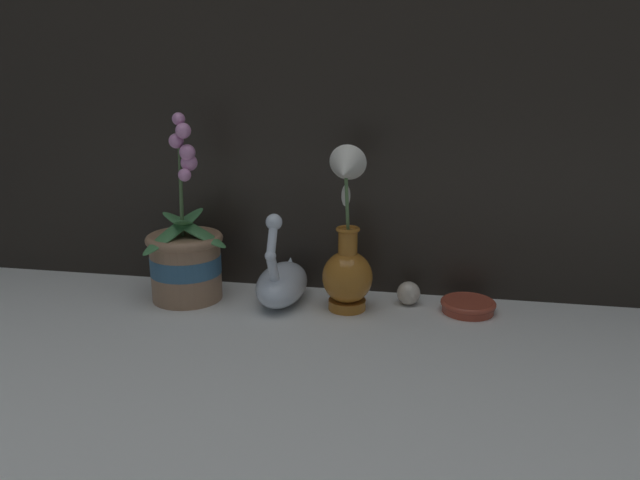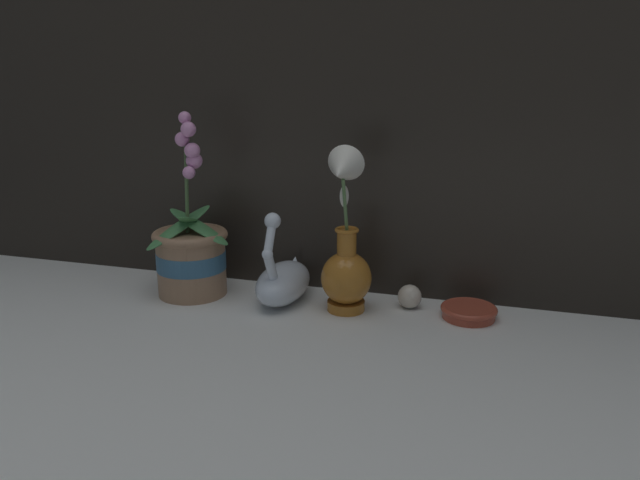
% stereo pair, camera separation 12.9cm
% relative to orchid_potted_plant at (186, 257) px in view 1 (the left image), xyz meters
% --- Properties ---
extents(ground_plane, '(2.80, 2.80, 0.00)m').
position_rel_orchid_potted_plant_xyz_m(ground_plane, '(0.31, -0.09, -0.09)').
color(ground_plane, silver).
extents(window_backdrop, '(2.80, 0.03, 1.20)m').
position_rel_orchid_potted_plant_xyz_m(window_backdrop, '(0.31, 0.13, 0.51)').
color(window_backdrop, black).
rests_on(window_backdrop, ground_plane).
extents(orchid_potted_plant, '(0.19, 0.22, 0.40)m').
position_rel_orchid_potted_plant_xyz_m(orchid_potted_plant, '(0.00, 0.00, 0.00)').
color(orchid_potted_plant, '#9E7556').
rests_on(orchid_potted_plant, ground_plane).
extents(swan_figurine, '(0.10, 0.21, 0.21)m').
position_rel_orchid_potted_plant_xyz_m(swan_figurine, '(0.21, 0.02, -0.05)').
color(swan_figurine, silver).
rests_on(swan_figurine, ground_plane).
extents(blue_vase, '(0.11, 0.14, 0.35)m').
position_rel_orchid_potted_plant_xyz_m(blue_vase, '(0.35, -0.01, 0.03)').
color(blue_vase, '#B26B23').
rests_on(blue_vase, ground_plane).
extents(glass_sphere, '(0.05, 0.05, 0.05)m').
position_rel_orchid_potted_plant_xyz_m(glass_sphere, '(0.48, 0.05, -0.07)').
color(glass_sphere, beige).
rests_on(glass_sphere, ground_plane).
extents(amber_dish, '(0.11, 0.11, 0.03)m').
position_rel_orchid_potted_plant_xyz_m(amber_dish, '(0.60, 0.03, -0.08)').
color(amber_dish, '#A8422D').
rests_on(amber_dish, ground_plane).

